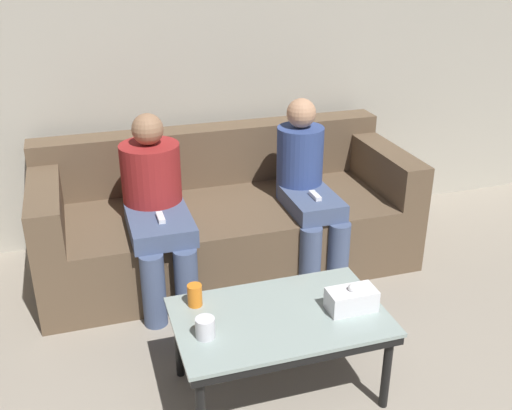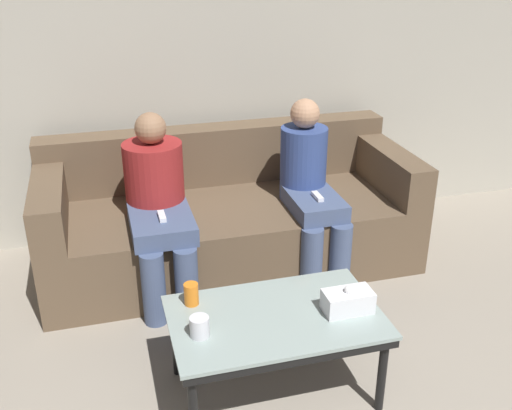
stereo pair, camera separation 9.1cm
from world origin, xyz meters
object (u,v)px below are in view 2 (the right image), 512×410
Objects in this scene: seated_person_left_end at (158,201)px; cup_near_left at (200,327)px; couch at (228,217)px; seated_person_mid_left at (310,186)px; cup_near_right at (191,294)px; tissue_box at (348,301)px; coffee_table at (275,323)px.

cup_near_left is at bearing -88.42° from seated_person_left_end.
couch is 2.16× the size of seated_person_mid_left.
tissue_box is (0.66, -0.24, -0.00)m from cup_near_right.
seated_person_left_end reaches higher than couch.
cup_near_left is 1.12m from seated_person_left_end.
seated_person_left_end reaches higher than tissue_box.
seated_person_mid_left is (0.46, -0.23, 0.26)m from couch.
tissue_box is at bearing -57.65° from seated_person_left_end.
couch is 2.45× the size of coffee_table.
seated_person_mid_left is at bearing 44.21° from cup_near_right.
coffee_table is at bearing -70.17° from seated_person_left_end.
seated_person_left_end is at bearing 91.58° from cup_near_left.
couch is 10.49× the size of tissue_box.
seated_person_left_end is at bearing 122.35° from tissue_box.
seated_person_left_end is (-0.38, 1.06, 0.19)m from coffee_table.
cup_near_right is at bearing 151.08° from coffee_table.
coffee_table is at bearing 9.10° from cup_near_left.
cup_near_left is (-0.43, -1.34, 0.17)m from couch.
cup_near_left is 1.42m from seated_person_mid_left.
coffee_table is 1.14m from seated_person_left_end.
seated_person_left_end is at bearing 179.64° from seated_person_mid_left.
cup_near_left is 0.67m from tissue_box.
coffee_table is 4.28× the size of tissue_box.
seated_person_left_end reaches higher than cup_near_right.
cup_near_right is at bearing -111.15° from couch.
cup_near_right is 1.24m from seated_person_mid_left.
couch is 1.42m from cup_near_left.
seated_person_mid_left is at bearing 78.63° from tissue_box.
tissue_box is 0.21× the size of seated_person_left_end.
seated_person_mid_left reaches higher than tissue_box.
couch is at bearing 68.85° from cup_near_right.
seated_person_mid_left reaches higher than seated_person_left_end.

